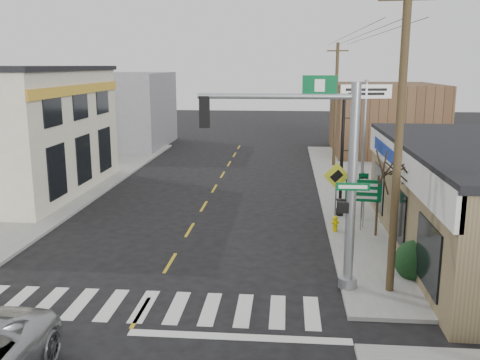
# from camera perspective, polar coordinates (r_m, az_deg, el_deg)

# --- Properties ---
(ground) EXTENTS (140.00, 140.00, 0.00)m
(ground) POSITION_cam_1_polar(r_m,az_deg,el_deg) (16.39, -10.54, -13.71)
(ground) COLOR black
(ground) RESTS_ON ground
(sidewalk_right) EXTENTS (6.00, 38.00, 0.13)m
(sidewalk_right) POSITION_cam_1_polar(r_m,az_deg,el_deg) (28.47, 14.65, -2.50)
(sidewalk_right) COLOR gray
(sidewalk_right) RESTS_ON ground
(sidewalk_left) EXTENTS (6.00, 38.00, 0.13)m
(sidewalk_left) POSITION_cam_1_polar(r_m,az_deg,el_deg) (31.00, -20.27, -1.67)
(sidewalk_left) COLOR gray
(sidewalk_left) RESTS_ON ground
(center_line) EXTENTS (0.12, 56.00, 0.01)m
(center_line) POSITION_cam_1_polar(r_m,az_deg,el_deg) (23.65, -5.38, -5.31)
(center_line) COLOR gold
(center_line) RESTS_ON ground
(crosswalk) EXTENTS (11.00, 2.20, 0.01)m
(crosswalk) POSITION_cam_1_polar(r_m,az_deg,el_deg) (16.73, -10.17, -13.11)
(crosswalk) COLOR silver
(crosswalk) RESTS_ON ground
(bldg_distant_right) EXTENTS (8.00, 10.00, 5.60)m
(bldg_distant_right) POSITION_cam_1_polar(r_m,az_deg,el_deg) (45.06, 15.12, 6.33)
(bldg_distant_right) COLOR brown
(bldg_distant_right) RESTS_ON ground
(bldg_distant_left) EXTENTS (9.00, 10.00, 6.40)m
(bldg_distant_left) POSITION_cam_1_polar(r_m,az_deg,el_deg) (48.75, -13.22, 7.32)
(bldg_distant_left) COLOR gray
(bldg_distant_left) RESTS_ON ground
(traffic_signal_pole) EXTENTS (5.26, 0.39, 6.67)m
(traffic_signal_pole) POSITION_cam_1_polar(r_m,az_deg,el_deg) (16.58, 9.22, 1.58)
(traffic_signal_pole) COLOR gray
(traffic_signal_pole) RESTS_ON sidewalk_right
(guide_sign) EXTENTS (1.46, 0.13, 2.56)m
(guide_sign) POSITION_cam_1_polar(r_m,az_deg,el_deg) (22.53, 13.00, -1.72)
(guide_sign) COLOR #4D3D23
(guide_sign) RESTS_ON sidewalk_right
(fire_hydrant) EXTENTS (0.21, 0.21, 0.68)m
(fire_hydrant) POSITION_cam_1_polar(r_m,az_deg,el_deg) (23.20, 10.12, -4.52)
(fire_hydrant) COLOR #DFC800
(fire_hydrant) RESTS_ON sidewalk_right
(ped_crossing_sign) EXTENTS (1.14, 0.08, 2.94)m
(ped_crossing_sign) POSITION_cam_1_polar(r_m,az_deg,el_deg) (22.98, 10.23, -0.49)
(ped_crossing_sign) COLOR gray
(ped_crossing_sign) RESTS_ON sidewalk_right
(lamp_post) EXTENTS (0.75, 0.59, 5.76)m
(lamp_post) POSITION_cam_1_polar(r_m,az_deg,el_deg) (25.05, 11.00, 3.65)
(lamp_post) COLOR black
(lamp_post) RESTS_ON sidewalk_right
(dance_center_sign) EXTENTS (2.89, 0.18, 6.15)m
(dance_center_sign) POSITION_cam_1_polar(r_m,az_deg,el_deg) (31.10, 13.23, 7.69)
(dance_center_sign) COLOR gray
(dance_center_sign) RESTS_ON sidewalk_right
(bare_tree) EXTENTS (2.34, 2.34, 4.68)m
(bare_tree) POSITION_cam_1_polar(r_m,az_deg,el_deg) (19.64, 16.54, 2.05)
(bare_tree) COLOR black
(bare_tree) RESTS_ON sidewalk_right
(shrub_front) EXTENTS (1.40, 1.40, 1.05)m
(shrub_front) POSITION_cam_1_polar(r_m,az_deg,el_deg) (19.07, 18.17, -8.21)
(shrub_front) COLOR #1E3316
(shrub_front) RESTS_ON sidewalk_right
(shrub_back) EXTENTS (1.14, 1.14, 0.85)m
(shrub_back) POSITION_cam_1_polar(r_m,az_deg,el_deg) (22.41, 18.91, -5.46)
(shrub_back) COLOR black
(shrub_back) RESTS_ON sidewalk_right
(utility_pole_near) EXTENTS (1.64, 0.25, 9.41)m
(utility_pole_near) POSITION_cam_1_polar(r_m,az_deg,el_deg) (16.60, 16.60, 4.25)
(utility_pole_near) COLOR #413620
(utility_pole_near) RESTS_ON sidewalk_right
(utility_pole_far) EXTENTS (1.47, 0.22, 8.43)m
(utility_pole_far) POSITION_cam_1_polar(r_m,az_deg,el_deg) (37.85, 10.18, 8.02)
(utility_pole_far) COLOR #412921
(utility_pole_far) RESTS_ON sidewalk_right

